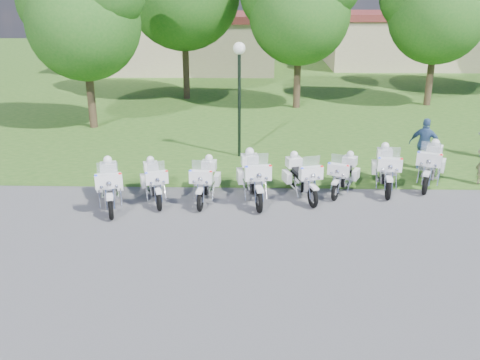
{
  "coord_description": "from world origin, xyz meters",
  "views": [
    {
      "loc": [
        -0.42,
        -13.21,
        6.32
      ],
      "look_at": [
        -0.78,
        1.2,
        0.95
      ],
      "focal_mm": 40.0,
      "sensor_mm": 36.0,
      "label": 1
    }
  ],
  "objects_px": {
    "motorcycle_5": "(344,173)",
    "motorcycle_6": "(386,168)",
    "motorcycle_7": "(431,164)",
    "lamp_post": "(239,72)",
    "motorcycle_4": "(302,177)",
    "motorcycle_2": "(205,180)",
    "motorcycle_3": "(253,177)",
    "motorcycle_1": "(154,181)",
    "motorcycle_0": "(109,184)",
    "bystander_c": "(425,144)"
  },
  "relations": [
    {
      "from": "motorcycle_0",
      "to": "lamp_post",
      "type": "distance_m",
      "value": 6.68
    },
    {
      "from": "lamp_post",
      "to": "bystander_c",
      "type": "xyz_separation_m",
      "value": [
        6.6,
        -1.31,
        -2.3
      ]
    },
    {
      "from": "motorcycle_3",
      "to": "lamp_post",
      "type": "xyz_separation_m",
      "value": [
        -0.54,
        4.25,
        2.51
      ]
    },
    {
      "from": "lamp_post",
      "to": "bystander_c",
      "type": "height_order",
      "value": "lamp_post"
    },
    {
      "from": "motorcycle_2",
      "to": "motorcycle_7",
      "type": "distance_m",
      "value": 7.44
    },
    {
      "from": "motorcycle_6",
      "to": "lamp_post",
      "type": "distance_m",
      "value": 6.34
    },
    {
      "from": "motorcycle_0",
      "to": "motorcycle_7",
      "type": "relative_size",
      "value": 1.03
    },
    {
      "from": "motorcycle_1",
      "to": "motorcycle_5",
      "type": "xyz_separation_m",
      "value": [
        5.91,
        0.85,
        -0.01
      ]
    },
    {
      "from": "motorcycle_1",
      "to": "motorcycle_4",
      "type": "distance_m",
      "value": 4.55
    },
    {
      "from": "motorcycle_1",
      "to": "motorcycle_4",
      "type": "bearing_deg",
      "value": 167.37
    },
    {
      "from": "motorcycle_0",
      "to": "motorcycle_3",
      "type": "relative_size",
      "value": 0.93
    },
    {
      "from": "motorcycle_4",
      "to": "lamp_post",
      "type": "height_order",
      "value": "lamp_post"
    },
    {
      "from": "motorcycle_2",
      "to": "motorcycle_7",
      "type": "relative_size",
      "value": 0.96
    },
    {
      "from": "motorcycle_0",
      "to": "bystander_c",
      "type": "bearing_deg",
      "value": -175.74
    },
    {
      "from": "motorcycle_7",
      "to": "motorcycle_3",
      "type": "bearing_deg",
      "value": 37.36
    },
    {
      "from": "motorcycle_7",
      "to": "lamp_post",
      "type": "distance_m",
      "value": 7.42
    },
    {
      "from": "motorcycle_3",
      "to": "motorcycle_2",
      "type": "bearing_deg",
      "value": -6.25
    },
    {
      "from": "lamp_post",
      "to": "bystander_c",
      "type": "distance_m",
      "value": 7.11
    },
    {
      "from": "motorcycle_4",
      "to": "motorcycle_7",
      "type": "bearing_deg",
      "value": 178.45
    },
    {
      "from": "motorcycle_2",
      "to": "motorcycle_6",
      "type": "xyz_separation_m",
      "value": [
        5.74,
        1.07,
        0.05
      ]
    },
    {
      "from": "motorcycle_1",
      "to": "motorcycle_7",
      "type": "relative_size",
      "value": 0.91
    },
    {
      "from": "motorcycle_5",
      "to": "motorcycle_3",
      "type": "bearing_deg",
      "value": 38.34
    },
    {
      "from": "motorcycle_3",
      "to": "motorcycle_5",
      "type": "bearing_deg",
      "value": -175.32
    },
    {
      "from": "motorcycle_4",
      "to": "motorcycle_5",
      "type": "xyz_separation_m",
      "value": [
        1.38,
        0.45,
        -0.05
      ]
    },
    {
      "from": "motorcycle_5",
      "to": "motorcycle_6",
      "type": "height_order",
      "value": "motorcycle_6"
    },
    {
      "from": "motorcycle_1",
      "to": "motorcycle_7",
      "type": "bearing_deg",
      "value": 172.25
    },
    {
      "from": "motorcycle_4",
      "to": "motorcycle_6",
      "type": "bearing_deg",
      "value": 178.65
    },
    {
      "from": "motorcycle_3",
      "to": "motorcycle_4",
      "type": "relative_size",
      "value": 1.15
    },
    {
      "from": "motorcycle_3",
      "to": "motorcycle_5",
      "type": "height_order",
      "value": "motorcycle_3"
    },
    {
      "from": "motorcycle_0",
      "to": "motorcycle_1",
      "type": "distance_m",
      "value": 1.34
    },
    {
      "from": "motorcycle_4",
      "to": "motorcycle_6",
      "type": "height_order",
      "value": "motorcycle_6"
    },
    {
      "from": "motorcycle_3",
      "to": "motorcycle_4",
      "type": "distance_m",
      "value": 1.52
    },
    {
      "from": "motorcycle_0",
      "to": "motorcycle_5",
      "type": "distance_m",
      "value": 7.27
    },
    {
      "from": "bystander_c",
      "to": "motorcycle_7",
      "type": "bearing_deg",
      "value": 106.7
    },
    {
      "from": "bystander_c",
      "to": "lamp_post",
      "type": "bearing_deg",
      "value": 13.93
    },
    {
      "from": "motorcycle_1",
      "to": "motorcycle_5",
      "type": "relative_size",
      "value": 1.06
    },
    {
      "from": "bystander_c",
      "to": "motorcycle_0",
      "type": "bearing_deg",
      "value": 44.47
    },
    {
      "from": "motorcycle_1",
      "to": "lamp_post",
      "type": "distance_m",
      "value": 5.69
    },
    {
      "from": "motorcycle_0",
      "to": "bystander_c",
      "type": "distance_m",
      "value": 10.94
    },
    {
      "from": "motorcycle_2",
      "to": "motorcycle_6",
      "type": "height_order",
      "value": "motorcycle_6"
    },
    {
      "from": "motorcycle_6",
      "to": "motorcycle_7",
      "type": "xyz_separation_m",
      "value": [
        1.56,
        0.4,
        0.01
      ]
    },
    {
      "from": "motorcycle_2",
      "to": "motorcycle_1",
      "type": "bearing_deg",
      "value": 7.77
    },
    {
      "from": "motorcycle_5",
      "to": "lamp_post",
      "type": "height_order",
      "value": "lamp_post"
    },
    {
      "from": "motorcycle_5",
      "to": "motorcycle_6",
      "type": "bearing_deg",
      "value": -143.3
    },
    {
      "from": "motorcycle_2",
      "to": "motorcycle_4",
      "type": "relative_size",
      "value": 1.0
    },
    {
      "from": "motorcycle_2",
      "to": "lamp_post",
      "type": "bearing_deg",
      "value": -97.0
    },
    {
      "from": "motorcycle_7",
      "to": "motorcycle_2",
      "type": "bearing_deg",
      "value": 35.25
    },
    {
      "from": "motorcycle_0",
      "to": "lamp_post",
      "type": "xyz_separation_m",
      "value": [
        3.72,
        4.92,
        2.55
      ]
    },
    {
      "from": "motorcycle_1",
      "to": "motorcycle_2",
      "type": "bearing_deg",
      "value": 165.02
    },
    {
      "from": "motorcycle_7",
      "to": "lamp_post",
      "type": "xyz_separation_m",
      "value": [
        -6.37,
        2.85,
        2.54
      ]
    }
  ]
}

